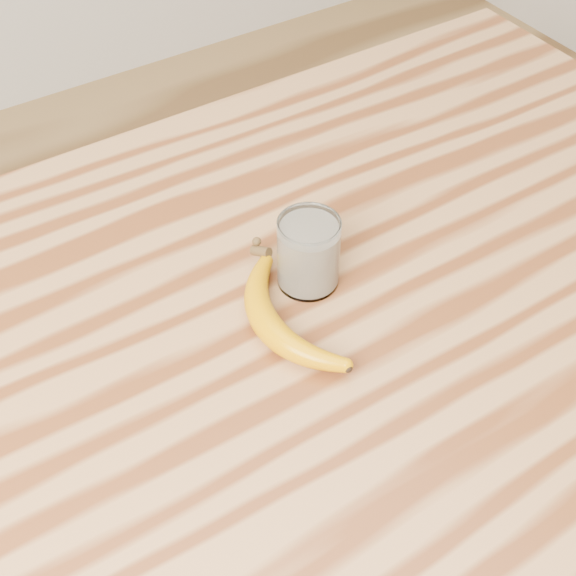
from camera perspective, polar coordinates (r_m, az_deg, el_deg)
table at (r=1.01m, az=2.96°, el=-4.83°), size 1.20×0.80×0.90m
smoothie_glass at (r=0.89m, az=1.47°, el=2.48°), size 0.07×0.07×0.09m
banana at (r=0.85m, az=-1.53°, el=-2.67°), size 0.11×0.26×0.03m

